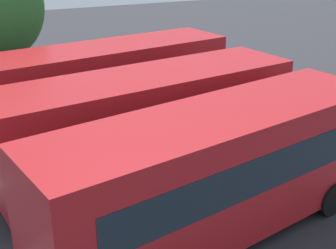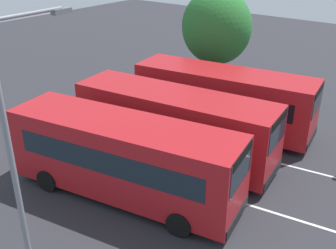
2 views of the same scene
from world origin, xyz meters
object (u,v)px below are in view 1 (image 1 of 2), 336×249
(bus_far_left, at_px, (220,169))
(pedestrian, at_px, (262,82))
(bus_center_right, at_px, (110,84))
(bus_center_left, at_px, (150,121))

(bus_far_left, distance_m, pedestrian, 9.49)
(bus_far_left, distance_m, bus_center_right, 7.40)
(bus_far_left, bearing_deg, pedestrian, 36.80)
(pedestrian, bearing_deg, bus_far_left, -6.86)
(bus_far_left, xyz_separation_m, pedestrian, (6.44, 6.94, -0.69))
(bus_far_left, relative_size, bus_center_right, 1.00)
(bus_far_left, bearing_deg, bus_center_right, 80.54)
(bus_far_left, height_order, bus_center_left, same)
(bus_far_left, relative_size, pedestrian, 5.36)
(bus_far_left, distance_m, bus_center_left, 3.46)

